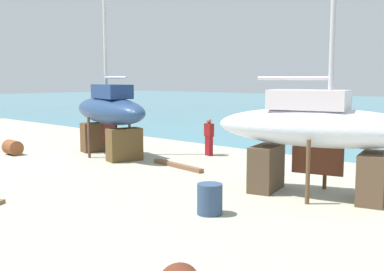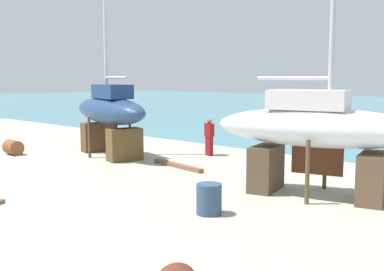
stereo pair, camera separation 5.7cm
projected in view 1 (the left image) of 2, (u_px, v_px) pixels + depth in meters
sailboat_large_starboard at (109, 113)px, 20.76m from camera, size 6.32×3.15×11.10m
sailboat_mid_port at (317, 131)px, 13.62m from camera, size 6.45×3.38×10.66m
worker at (209, 136)px, 20.97m from camera, size 0.48×0.33×1.65m
barrel_tipped_right at (13, 147)px, 21.25m from camera, size 0.90×0.69×0.65m
barrel_by_slipway at (210, 199)px, 11.93m from camera, size 0.91×0.91×0.78m
timber_plank_near at (178, 166)px, 18.22m from camera, size 2.88×0.62×0.15m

